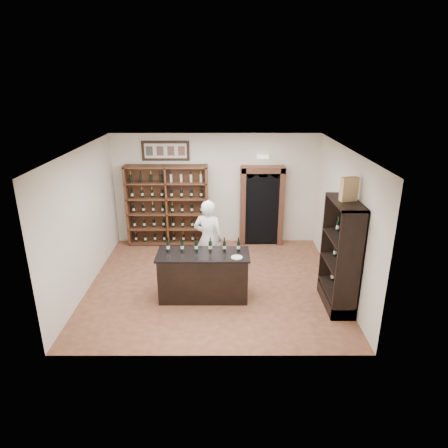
# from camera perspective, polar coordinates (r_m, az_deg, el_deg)

# --- Properties ---
(floor) EXTENTS (5.50, 5.50, 0.00)m
(floor) POSITION_cam_1_polar(r_m,az_deg,el_deg) (9.08, -1.44, -8.42)
(floor) COLOR #955F3B
(floor) RESTS_ON ground
(ceiling) EXTENTS (5.50, 5.50, 0.00)m
(ceiling) POSITION_cam_1_polar(r_m,az_deg,el_deg) (8.08, -1.62, 10.60)
(ceiling) COLOR white
(ceiling) RESTS_ON wall_back
(wall_back) EXTENTS (5.50, 0.04, 3.00)m
(wall_back) POSITION_cam_1_polar(r_m,az_deg,el_deg) (10.85, -1.21, 4.98)
(wall_back) COLOR silver
(wall_back) RESTS_ON ground
(wall_left) EXTENTS (0.04, 5.00, 3.00)m
(wall_left) POSITION_cam_1_polar(r_m,az_deg,el_deg) (8.97, -19.38, 0.50)
(wall_left) COLOR silver
(wall_left) RESTS_ON ground
(wall_right) EXTENTS (0.04, 5.00, 3.00)m
(wall_right) POSITION_cam_1_polar(r_m,az_deg,el_deg) (8.83, 16.61, 0.52)
(wall_right) COLOR silver
(wall_right) RESTS_ON ground
(wine_shelf) EXTENTS (2.20, 0.38, 2.20)m
(wine_shelf) POSITION_cam_1_polar(r_m,az_deg,el_deg) (10.91, -8.06, 2.67)
(wine_shelf) COLOR #512E1B
(wine_shelf) RESTS_ON ground
(framed_picture) EXTENTS (1.25, 0.04, 0.52)m
(framed_picture) POSITION_cam_1_polar(r_m,az_deg,el_deg) (10.70, -8.34, 10.32)
(framed_picture) COLOR black
(framed_picture) RESTS_ON wall_back
(arched_doorway) EXTENTS (1.17, 0.35, 2.17)m
(arched_doorway) POSITION_cam_1_polar(r_m,az_deg,el_deg) (10.83, 5.42, 2.87)
(arched_doorway) COLOR black
(arched_doorway) RESTS_ON ground
(emergency_light) EXTENTS (0.30, 0.10, 0.10)m
(emergency_light) POSITION_cam_1_polar(r_m,az_deg,el_deg) (10.62, 5.60, 9.53)
(emergency_light) COLOR white
(emergency_light) RESTS_ON wall_back
(tasting_counter) EXTENTS (1.88, 0.78, 1.00)m
(tasting_counter) POSITION_cam_1_polar(r_m,az_deg,el_deg) (8.32, -2.95, -7.40)
(tasting_counter) COLOR black
(tasting_counter) RESTS_ON ground
(counter_bottle_0) EXTENTS (0.07, 0.07, 0.30)m
(counter_bottle_0) POSITION_cam_1_polar(r_m,az_deg,el_deg) (8.23, -8.00, -3.17)
(counter_bottle_0) COLOR black
(counter_bottle_0) RESTS_ON tasting_counter
(counter_bottle_1) EXTENTS (0.07, 0.07, 0.30)m
(counter_bottle_1) POSITION_cam_1_polar(r_m,az_deg,el_deg) (8.20, -6.01, -3.18)
(counter_bottle_1) COLOR black
(counter_bottle_1) RESTS_ON tasting_counter
(counter_bottle_2) EXTENTS (0.07, 0.07, 0.30)m
(counter_bottle_2) POSITION_cam_1_polar(r_m,az_deg,el_deg) (8.18, -4.00, -3.19)
(counter_bottle_2) COLOR black
(counter_bottle_2) RESTS_ON tasting_counter
(counter_bottle_3) EXTENTS (0.07, 0.07, 0.30)m
(counter_bottle_3) POSITION_cam_1_polar(r_m,az_deg,el_deg) (8.16, -1.98, -3.20)
(counter_bottle_3) COLOR black
(counter_bottle_3) RESTS_ON tasting_counter
(counter_bottle_4) EXTENTS (0.07, 0.07, 0.30)m
(counter_bottle_4) POSITION_cam_1_polar(r_m,az_deg,el_deg) (8.16, 0.05, -3.20)
(counter_bottle_4) COLOR black
(counter_bottle_4) RESTS_ON tasting_counter
(counter_bottle_5) EXTENTS (0.07, 0.07, 0.30)m
(counter_bottle_5) POSITION_cam_1_polar(r_m,az_deg,el_deg) (8.16, 2.08, -3.20)
(counter_bottle_5) COLOR black
(counter_bottle_5) RESTS_ON tasting_counter
(side_cabinet) EXTENTS (0.48, 1.20, 2.20)m
(side_cabinet) POSITION_cam_1_polar(r_m,az_deg,el_deg) (8.26, 16.28, -6.47)
(side_cabinet) COLOR black
(side_cabinet) RESTS_ON ground
(shopkeeper) EXTENTS (0.76, 0.60, 1.84)m
(shopkeeper) POSITION_cam_1_polar(r_m,az_deg,el_deg) (9.00, -2.26, -2.20)
(shopkeeper) COLOR white
(shopkeeper) RESTS_ON ground
(plate) EXTENTS (0.23, 0.23, 0.02)m
(plate) POSITION_cam_1_polar(r_m,az_deg,el_deg) (7.90, 1.84, -4.79)
(plate) COLOR beige
(plate) RESTS_ON tasting_counter
(wine_crate) EXTENTS (0.34, 0.20, 0.45)m
(wine_crate) POSITION_cam_1_polar(r_m,az_deg,el_deg) (7.69, 17.44, 4.77)
(wine_crate) COLOR tan
(wine_crate) RESTS_ON side_cabinet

